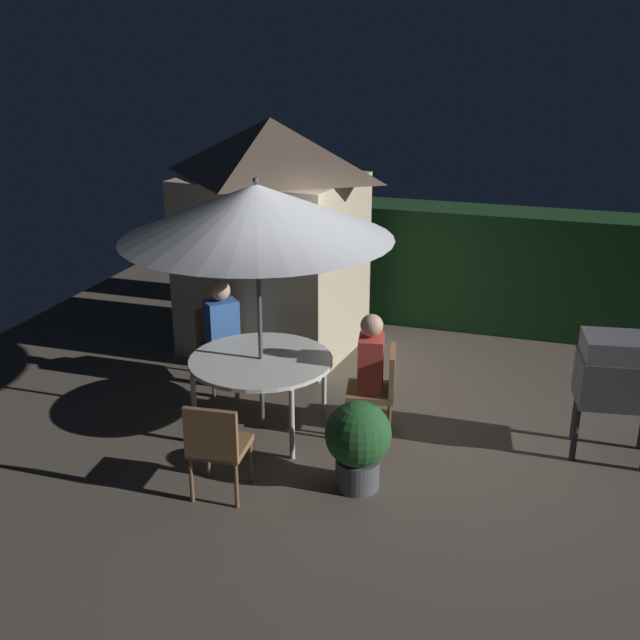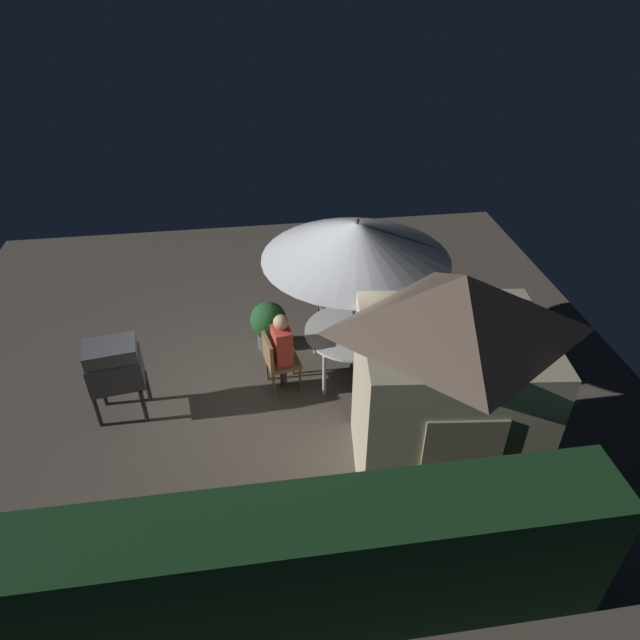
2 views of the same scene
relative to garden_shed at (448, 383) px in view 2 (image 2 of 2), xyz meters
name	(u,v)px [view 2 (image 2 of 2)]	position (x,y,z in m)	size (l,w,h in m)	color
ground_plane	(276,383)	(1.84, -1.92, -1.46)	(11.00, 11.00, 0.00)	brown
hedge_backdrop	(301,570)	(1.84, 1.58, -0.65)	(5.83, 0.76, 1.61)	#193D1E
garden_shed	(448,383)	(0.00, 0.00, 0.00)	(2.26, 1.95, 2.86)	#C6B793
patio_table	(353,333)	(0.66, -2.08, -0.76)	(1.43, 1.43, 0.75)	white
patio_umbrella	(356,241)	(0.66, -2.08, 0.77)	(2.56, 2.56, 2.54)	#4C4C51
bbq_grill	(114,366)	(3.98, -1.60, -0.61)	(0.77, 0.60, 1.20)	#47474C
chair_near_shed	(277,359)	(1.81, -1.86, -0.94)	(0.54, 0.54, 0.90)	olive
chair_far_side	(421,372)	(-0.16, -1.28, -0.94)	(0.65, 0.65, 0.90)	olive
chair_toward_hedge	(331,297)	(0.78, -3.38, -0.94)	(0.50, 0.50, 0.90)	olive
potted_plant_by_shed	(269,323)	(1.87, -2.86, -1.00)	(0.58, 0.58, 0.81)	#4C4C51
person_in_red	(282,343)	(1.73, -1.87, -0.67)	(0.30, 0.38, 1.26)	#CC3D33
person_in_blue	(417,356)	(-0.10, -1.33, -0.67)	(0.41, 0.41, 1.26)	#3866B2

